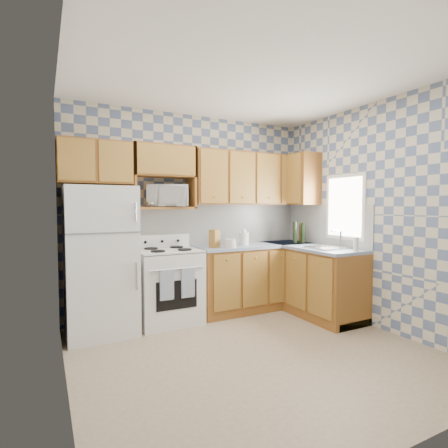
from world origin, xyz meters
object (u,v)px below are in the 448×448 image
(refrigerator, at_px, (100,261))
(microwave, at_px, (168,196))
(stove_body, at_px, (168,287))
(electric_kettle, at_px, (244,239))

(refrigerator, bearing_deg, microwave, 11.91)
(stove_body, relative_size, microwave, 1.76)
(electric_kettle, bearing_deg, refrigerator, -178.91)
(stove_body, bearing_deg, electric_kettle, 0.59)
(refrigerator, distance_m, stove_body, 0.89)
(refrigerator, relative_size, electric_kettle, 9.80)
(stove_body, bearing_deg, microwave, 69.96)
(microwave, height_order, electric_kettle, microwave)
(refrigerator, height_order, stove_body, refrigerator)
(refrigerator, height_order, electric_kettle, refrigerator)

